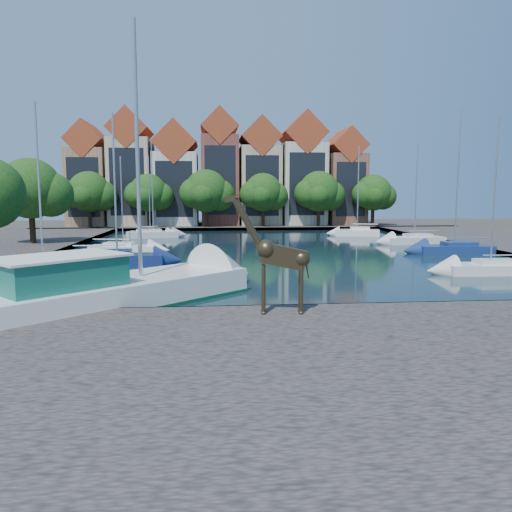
% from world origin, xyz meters
% --- Properties ---
extents(ground, '(160.00, 160.00, 0.00)m').
position_xyz_m(ground, '(0.00, 0.00, 0.00)').
color(ground, '#38332B').
rests_on(ground, ground).
extents(water_basin, '(38.00, 50.00, 0.08)m').
position_xyz_m(water_basin, '(0.00, 24.00, 0.04)').
color(water_basin, black).
rests_on(water_basin, ground).
extents(near_quay, '(50.00, 14.00, 0.50)m').
position_xyz_m(near_quay, '(0.00, -7.00, 0.25)').
color(near_quay, '#534C48').
rests_on(near_quay, ground).
extents(far_quay, '(60.00, 16.00, 0.50)m').
position_xyz_m(far_quay, '(0.00, 56.00, 0.25)').
color(far_quay, '#534C48').
rests_on(far_quay, ground).
extents(townhouse_west_end, '(5.44, 9.18, 14.93)m').
position_xyz_m(townhouse_west_end, '(-23.00, 55.99, 7.36)').
color(townhouse_west_end, '#997453').
rests_on(townhouse_west_end, far_quay).
extents(townhouse_west_mid, '(5.94, 9.18, 16.79)m').
position_xyz_m(townhouse_west_mid, '(-17.00, 55.99, 8.23)').
color(townhouse_west_mid, '#BFB093').
rests_on(townhouse_west_mid, far_quay).
extents(townhouse_west_inner, '(6.43, 9.18, 15.15)m').
position_xyz_m(townhouse_west_inner, '(-10.50, 55.99, 7.35)').
color(townhouse_west_inner, silver).
rests_on(townhouse_west_inner, far_quay).
extents(townhouse_center, '(5.44, 9.18, 16.93)m').
position_xyz_m(townhouse_center, '(-4.00, 55.99, 8.36)').
color(townhouse_center, brown).
rests_on(townhouse_center, far_quay).
extents(townhouse_east_inner, '(5.94, 9.18, 15.79)m').
position_xyz_m(townhouse_east_inner, '(2.00, 55.99, 7.73)').
color(townhouse_east_inner, tan).
rests_on(townhouse_east_inner, far_quay).
extents(townhouse_east_mid, '(6.43, 9.18, 16.65)m').
position_xyz_m(townhouse_east_mid, '(8.50, 55.99, 8.10)').
color(townhouse_east_mid, beige).
rests_on(townhouse_east_mid, far_quay).
extents(townhouse_east_end, '(5.44, 9.18, 14.43)m').
position_xyz_m(townhouse_east_end, '(15.00, 55.99, 7.11)').
color(townhouse_east_end, brown).
rests_on(townhouse_east_end, far_quay).
extents(far_tree_far_west, '(7.28, 5.60, 7.68)m').
position_xyz_m(far_tree_far_west, '(-21.90, 50.49, 5.18)').
color(far_tree_far_west, '#332114').
rests_on(far_tree_far_west, far_quay).
extents(far_tree_west, '(6.76, 5.20, 7.36)m').
position_xyz_m(far_tree_west, '(-13.91, 50.49, 5.08)').
color(far_tree_west, '#332114').
rests_on(far_tree_west, far_quay).
extents(far_tree_mid_west, '(7.80, 6.00, 8.00)m').
position_xyz_m(far_tree_mid_west, '(-5.89, 50.49, 5.29)').
color(far_tree_mid_west, '#332114').
rests_on(far_tree_mid_west, far_quay).
extents(far_tree_mid_east, '(7.02, 5.40, 7.52)m').
position_xyz_m(far_tree_mid_east, '(2.10, 50.49, 5.13)').
color(far_tree_mid_east, '#332114').
rests_on(far_tree_mid_east, far_quay).
extents(far_tree_east, '(7.54, 5.80, 7.84)m').
position_xyz_m(far_tree_east, '(10.11, 50.49, 5.24)').
color(far_tree_east, '#332114').
rests_on(far_tree_east, far_quay).
extents(far_tree_far_east, '(6.76, 5.20, 7.36)m').
position_xyz_m(far_tree_far_east, '(18.09, 50.49, 5.08)').
color(far_tree_far_east, '#332114').
rests_on(far_tree_far_east, far_quay).
extents(side_tree_left_far, '(7.28, 5.60, 7.88)m').
position_xyz_m(side_tree_left_far, '(-21.90, 27.99, 5.38)').
color(side_tree_left_far, '#332114').
rests_on(side_tree_left_far, left_quay).
extents(giraffe_statue, '(3.17, 0.64, 4.53)m').
position_xyz_m(giraffe_statue, '(-2.95, -1.48, 2.73)').
color(giraffe_statue, '#362B1B').
rests_on(giraffe_statue, near_quay).
extents(motorsailer, '(12.42, 11.87, 12.62)m').
position_xyz_m(motorsailer, '(-10.18, 1.69, 1.04)').
color(motorsailer, white).
rests_on(motorsailer, water_basin).
extents(sailboat_left_a, '(5.94, 2.57, 9.59)m').
position_xyz_m(sailboat_left_a, '(-14.16, 6.46, 0.58)').
color(sailboat_left_a, silver).
rests_on(sailboat_left_a, water_basin).
extents(sailboat_left_b, '(6.42, 2.59, 10.49)m').
position_xyz_m(sailboat_left_b, '(-12.00, 15.29, 0.68)').
color(sailboat_left_b, navy).
rests_on(sailboat_left_b, water_basin).
extents(sailboat_left_c, '(5.72, 2.56, 8.13)m').
position_xyz_m(sailboat_left_c, '(-12.91, 23.12, 0.55)').
color(sailboat_left_c, white).
rests_on(sailboat_left_c, water_basin).
extents(sailboat_left_d, '(5.54, 3.23, 9.36)m').
position_xyz_m(sailboat_left_d, '(-12.49, 39.00, 0.58)').
color(sailboat_left_d, silver).
rests_on(sailboat_left_d, water_basin).
extents(sailboat_left_e, '(5.73, 3.33, 11.00)m').
position_xyz_m(sailboat_left_e, '(-12.00, 37.91, 0.65)').
color(sailboat_left_e, silver).
rests_on(sailboat_left_e, water_basin).
extents(sailboat_right_a, '(5.74, 2.14, 9.65)m').
position_xyz_m(sailboat_right_a, '(12.00, 9.31, 0.58)').
color(sailboat_right_a, silver).
rests_on(sailboat_right_a, water_basin).
extents(sailboat_right_b, '(6.26, 2.39, 11.88)m').
position_xyz_m(sailboat_right_b, '(15.00, 19.89, 0.64)').
color(sailboat_right_b, navy).
rests_on(sailboat_right_b, water_basin).
extents(sailboat_right_c, '(6.12, 2.72, 10.02)m').
position_xyz_m(sailboat_right_c, '(15.00, 28.25, 0.63)').
color(sailboat_right_c, silver).
rests_on(sailboat_right_c, water_basin).
extents(sailboat_right_d, '(5.40, 2.94, 10.63)m').
position_xyz_m(sailboat_right_d, '(12.00, 38.00, 0.71)').
color(sailboat_right_d, white).
rests_on(sailboat_right_d, water_basin).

